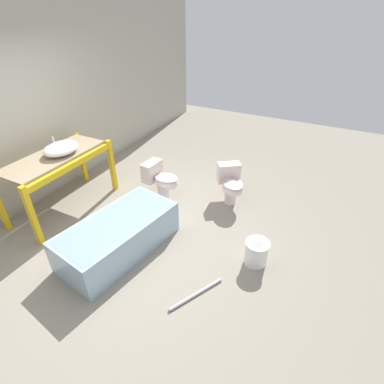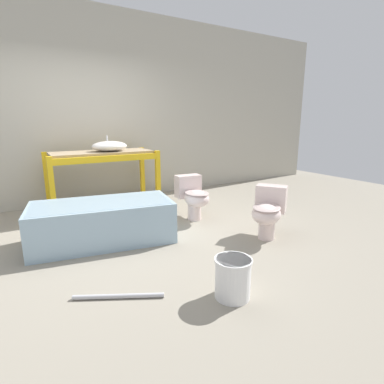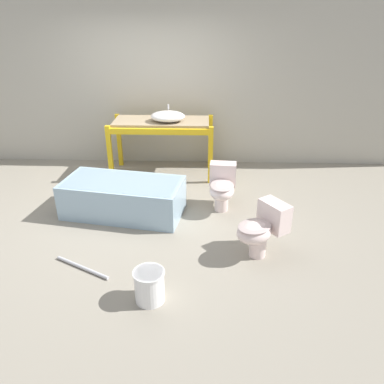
{
  "view_description": "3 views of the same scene",
  "coord_description": "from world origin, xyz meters",
  "px_view_note": "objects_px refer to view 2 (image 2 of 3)",
  "views": [
    {
      "loc": [
        -2.36,
        -2.31,
        2.83
      ],
      "look_at": [
        0.67,
        -0.77,
        0.63
      ],
      "focal_mm": 28.0,
      "sensor_mm": 36.0,
      "label": 1
    },
    {
      "loc": [
        -0.95,
        -3.47,
        1.38
      ],
      "look_at": [
        0.65,
        -0.77,
        0.63
      ],
      "focal_mm": 28.0,
      "sensor_mm": 36.0,
      "label": 2
    },
    {
      "loc": [
        0.92,
        -4.54,
        2.51
      ],
      "look_at": [
        0.78,
        -0.65,
        0.6
      ],
      "focal_mm": 35.0,
      "sensor_mm": 36.0,
      "label": 3
    }
  ],
  "objects_px": {
    "sink_basin": "(110,146)",
    "bathtub_main": "(103,219)",
    "toilet_far": "(268,210)",
    "bucket_white": "(233,277)",
    "toilet_near": "(193,195)"
  },
  "relations": [
    {
      "from": "bathtub_main",
      "to": "toilet_near",
      "type": "height_order",
      "value": "toilet_near"
    },
    {
      "from": "bathtub_main",
      "to": "bucket_white",
      "type": "height_order",
      "value": "bathtub_main"
    },
    {
      "from": "sink_basin",
      "to": "toilet_far",
      "type": "relative_size",
      "value": 0.8
    },
    {
      "from": "sink_basin",
      "to": "bathtub_main",
      "type": "relative_size",
      "value": 0.32
    },
    {
      "from": "sink_basin",
      "to": "toilet_far",
      "type": "xyz_separation_m",
      "value": [
        1.22,
        -2.22,
        -0.65
      ]
    },
    {
      "from": "toilet_near",
      "to": "toilet_far",
      "type": "height_order",
      "value": "same"
    },
    {
      "from": "toilet_far",
      "to": "bucket_white",
      "type": "height_order",
      "value": "toilet_far"
    },
    {
      "from": "bathtub_main",
      "to": "toilet_far",
      "type": "distance_m",
      "value": 1.94
    },
    {
      "from": "bathtub_main",
      "to": "bucket_white",
      "type": "relative_size",
      "value": 5.07
    },
    {
      "from": "bathtub_main",
      "to": "toilet_far",
      "type": "height_order",
      "value": "toilet_far"
    },
    {
      "from": "sink_basin",
      "to": "toilet_far",
      "type": "distance_m",
      "value": 2.62
    },
    {
      "from": "bucket_white",
      "to": "sink_basin",
      "type": "bearing_deg",
      "value": 91.64
    },
    {
      "from": "toilet_far",
      "to": "sink_basin",
      "type": "bearing_deg",
      "value": 173.64
    },
    {
      "from": "toilet_near",
      "to": "toilet_far",
      "type": "distance_m",
      "value": 1.14
    },
    {
      "from": "sink_basin",
      "to": "toilet_far",
      "type": "height_order",
      "value": "sink_basin"
    }
  ]
}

